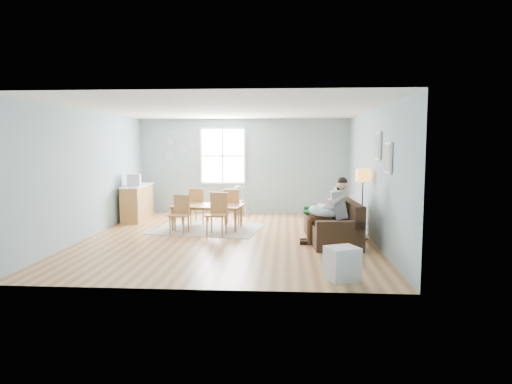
# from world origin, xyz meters

# --- Properties ---
(room) EXTENTS (8.40, 9.40, 3.90)m
(room) POSITION_xyz_m (0.00, 0.00, 2.42)
(room) COLOR #995B36
(window) EXTENTS (1.32, 0.08, 1.62)m
(window) POSITION_xyz_m (-0.60, 3.46, 1.65)
(window) COLOR white
(window) RESTS_ON room
(pictures) EXTENTS (0.05, 1.34, 0.74)m
(pictures) POSITION_xyz_m (2.97, -1.05, 1.85)
(pictures) COLOR white
(pictures) RESTS_ON room
(wall_plates) EXTENTS (0.67, 0.02, 0.66)m
(wall_plates) POSITION_xyz_m (-2.00, 3.47, 1.83)
(wall_plates) COLOR #A5B8C6
(wall_plates) RESTS_ON room
(sofa) EXTENTS (1.04, 2.15, 0.85)m
(sofa) POSITION_xyz_m (2.21, -0.19, 0.30)
(sofa) COLOR black
(sofa) RESTS_ON room
(green_throw) EXTENTS (1.00, 0.87, 0.04)m
(green_throw) POSITION_xyz_m (2.08, 0.50, 0.54)
(green_throw) COLOR #155F19
(green_throw) RESTS_ON sofa
(beige_pillow) EXTENTS (0.22, 0.54, 0.52)m
(beige_pillow) POSITION_xyz_m (2.39, 0.37, 0.78)
(beige_pillow) COLOR tan
(beige_pillow) RESTS_ON sofa
(father) EXTENTS (0.95, 0.44, 1.34)m
(father) POSITION_xyz_m (2.10, -0.50, 0.72)
(father) COLOR #9C9C9F
(father) RESTS_ON sofa
(nursing_pillow) EXTENTS (0.59, 0.57, 0.23)m
(nursing_pillow) POSITION_xyz_m (1.94, -0.51, 0.66)
(nursing_pillow) COLOR silver
(nursing_pillow) RESTS_ON father
(infant) EXTENTS (0.22, 0.38, 0.14)m
(infant) POSITION_xyz_m (1.93, -0.48, 0.74)
(infant) COLOR silver
(infant) RESTS_ON nursing_pillow
(toddler) EXTENTS (0.52, 0.27, 0.81)m
(toddler) POSITION_xyz_m (2.12, -0.00, 0.71)
(toddler) COLOR white
(toddler) RESTS_ON sofa
(floor_lamp) EXTENTS (0.30, 0.30, 1.47)m
(floor_lamp) POSITION_xyz_m (2.80, 0.03, 1.22)
(floor_lamp) COLOR black
(floor_lamp) RESTS_ON room
(storage_cube) EXTENTS (0.56, 0.53, 0.49)m
(storage_cube) POSITION_xyz_m (2.04, -2.89, 0.24)
(storage_cube) COLOR silver
(storage_cube) RESTS_ON room
(rug) EXTENTS (2.65, 2.16, 0.01)m
(rug) POSITION_xyz_m (-0.62, 0.94, 0.01)
(rug) COLOR #A09A92
(rug) RESTS_ON room
(dining_table) EXTENTS (1.69, 1.03, 0.57)m
(dining_table) POSITION_xyz_m (-0.62, 0.94, 0.29)
(dining_table) COLOR #935A30
(dining_table) RESTS_ON rug
(chair_sw) EXTENTS (0.43, 0.43, 0.85)m
(chair_sw) POSITION_xyz_m (-1.14, 0.41, 0.48)
(chair_sw) COLOR #A26237
(chair_sw) RESTS_ON rug
(chair_se) EXTENTS (0.47, 0.47, 0.93)m
(chair_se) POSITION_xyz_m (-0.28, 0.29, 0.53)
(chair_se) COLOR #A26237
(chair_se) RESTS_ON rug
(chair_nw) EXTENTS (0.48, 0.48, 0.89)m
(chair_nw) POSITION_xyz_m (-0.97, 1.59, 0.50)
(chair_nw) COLOR #A26237
(chair_nw) RESTS_ON rug
(chair_ne) EXTENTS (0.43, 0.43, 0.90)m
(chair_ne) POSITION_xyz_m (-0.10, 1.46, 0.51)
(chair_ne) COLOR #A26237
(chair_ne) RESTS_ON rug
(counter) EXTENTS (0.57, 1.67, 0.92)m
(counter) POSITION_xyz_m (-2.70, 2.18, 0.47)
(counter) COLOR #935A30
(counter) RESTS_ON room
(monitor) EXTENTS (0.35, 0.34, 0.30)m
(monitor) POSITION_xyz_m (-2.67, 1.87, 1.07)
(monitor) COLOR #B7B7BC
(monitor) RESTS_ON counter
(baby_swing) EXTENTS (0.94, 0.96, 0.81)m
(baby_swing) POSITION_xyz_m (-0.13, 3.10, 0.36)
(baby_swing) COLOR #B7B7BC
(baby_swing) RESTS_ON room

